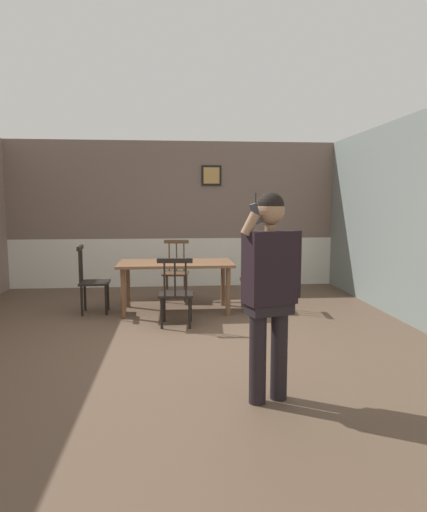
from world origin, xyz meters
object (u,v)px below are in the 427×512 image
Objects in this scene: chair_by_doorway at (257,279)px; person_figure at (270,283)px; chair_opposite_corner at (92,281)px; chair_near_window at (176,293)px; chair_at_table_head at (176,272)px; dining_table at (176,268)px.

chair_by_doorway is 3.27m from person_figure.
chair_near_window is at bearing 53.20° from chair_opposite_corner.
chair_by_doorway is 0.97× the size of chair_at_table_head.
chair_opposite_corner is at bearing 94.91° from chair_by_doorway.
person_figure is at bearing 176.03° from chair_by_doorway.
chair_at_table_head is 0.58× the size of person_figure.
chair_at_table_head reaches higher than chair_near_window.
chair_opposite_corner is 3.79m from person_figure.
person_figure is (0.75, -3.19, 0.34)m from dining_table.
chair_by_doorway is (1.24, -0.00, -0.19)m from dining_table.
person_figure is at bearing 107.00° from chair_at_table_head.
person_figure is at bearing -68.17° from chair_near_window.
person_figure is (0.74, -4.02, 0.52)m from chair_at_table_head.
chair_by_doorway reaches higher than chair_near_window.
person_figure reaches higher than chair_by_doorway.
chair_by_doorway reaches higher than dining_table.
chair_by_doorway is at bearing -0.07° from dining_table.
dining_table is 0.85m from chair_near_window.
chair_by_doorway is 0.97× the size of chair_opposite_corner.
chair_near_window is 1.65m from chair_at_table_head.
chair_opposite_corner reaches higher than dining_table.
dining_table is at bearing 94.13° from chair_near_window.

